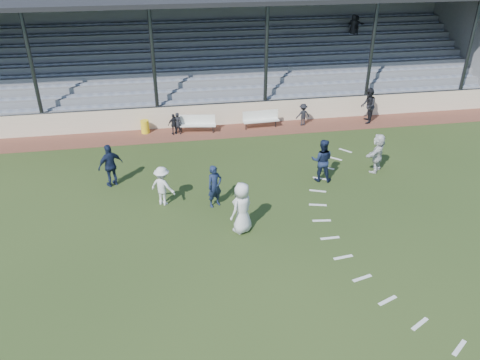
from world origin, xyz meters
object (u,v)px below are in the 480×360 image
object	(u,v)px
bench_left	(197,122)
player_white_lead	(242,208)
bench_right	(261,118)
player_navy_lead	(215,186)
official	(368,106)
trash_bin	(145,127)
football	(238,228)

from	to	relation	value
bench_left	player_white_lead	xyz separation A→B (m)	(0.78, -9.63, 0.40)
bench_left	bench_right	world-z (taller)	same
player_navy_lead	official	bearing A→B (deg)	10.71
player_white_lead	player_navy_lead	distance (m)	2.07
player_white_lead	official	distance (m)	12.92
bench_right	trash_bin	size ratio (longest dim) A/B	2.85
trash_bin	player_white_lead	distance (m)	10.60
bench_right	trash_bin	distance (m)	6.30
trash_bin	player_navy_lead	bearing A→B (deg)	-70.79
football	player_white_lead	distance (m)	0.89
player_navy_lead	player_white_lead	bearing A→B (deg)	-96.06
trash_bin	official	size ratio (longest dim) A/B	0.36
bench_right	player_navy_lead	size ratio (longest dim) A/B	1.15
bench_right	player_white_lead	size ratio (longest dim) A/B	1.03
trash_bin	bench_right	bearing A→B (deg)	-2.62
bench_right	player_white_lead	bearing A→B (deg)	-109.00
trash_bin	player_white_lead	size ratio (longest dim) A/B	0.36
bench_right	player_white_lead	xyz separation A→B (m)	(-2.74, -9.68, 0.40)
player_white_lead	official	bearing A→B (deg)	-172.12
bench_left	trash_bin	world-z (taller)	bench_left
player_white_lead	bench_left	bearing A→B (deg)	-124.32
player_navy_lead	bench_right	bearing A→B (deg)	38.46
bench_left	player_white_lead	distance (m)	9.67
trash_bin	official	xyz separation A→B (m)	(12.39, -0.55, 0.64)
bench_left	football	size ratio (longest dim) A/B	9.91
bench_right	player_navy_lead	xyz separation A→B (m)	(-3.49, -7.76, 0.29)
bench_left	bench_right	bearing A→B (deg)	9.68
football	official	size ratio (longest dim) A/B	0.10
football	player_white_lead	world-z (taller)	player_white_lead
bench_right	football	world-z (taller)	bench_right
player_white_lead	player_navy_lead	bearing A→B (deg)	-107.69
football	player_navy_lead	distance (m)	2.11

